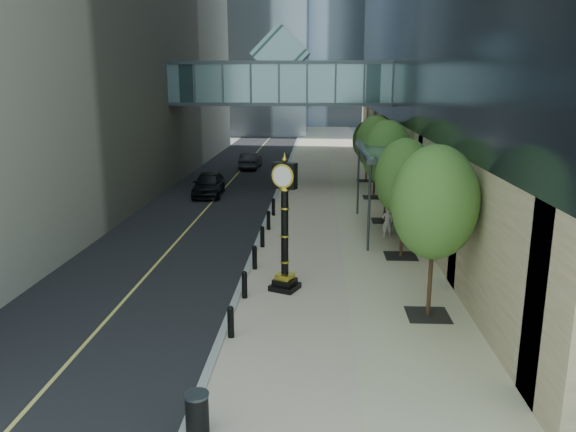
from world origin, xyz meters
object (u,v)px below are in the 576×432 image
at_px(trash_bin, 197,414).
at_px(pedestrian, 387,222).
at_px(street_clock, 285,234).
at_px(car_far, 251,160).
at_px(car_near, 209,184).

xyz_separation_m(trash_bin, pedestrian, (6.05, 16.52, 0.31)).
height_order(street_clock, car_far, street_clock).
distance_m(street_clock, trash_bin, 9.17).
bearing_deg(street_clock, pedestrian, 82.29).
xyz_separation_m(street_clock, car_near, (-6.31, 17.69, -1.40)).
bearing_deg(trash_bin, car_near, 100.48).
relative_size(trash_bin, car_far, 0.21).
height_order(pedestrian, car_near, car_near).
bearing_deg(street_clock, car_far, 123.02).
xyz_separation_m(street_clock, trash_bin, (-1.39, -8.90, -1.72)).
xyz_separation_m(pedestrian, car_near, (-10.97, 10.08, 0.01)).
relative_size(street_clock, car_far, 1.16).
height_order(trash_bin, car_near, car_near).
xyz_separation_m(street_clock, pedestrian, (4.66, 7.61, -1.40)).
distance_m(street_clock, car_near, 18.84).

